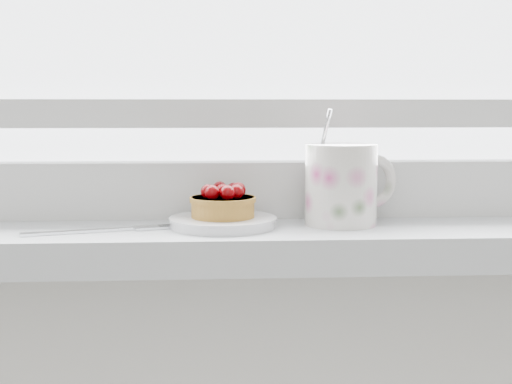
{
  "coord_description": "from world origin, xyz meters",
  "views": [
    {
      "loc": [
        -0.04,
        1.07,
        1.08
      ],
      "look_at": [
        0.01,
        1.88,
        0.98
      ],
      "focal_mm": 50.0,
      "sensor_mm": 36.0,
      "label": 1
    }
  ],
  "objects": [
    {
      "name": "raspberry_tart",
      "position": [
        -0.03,
        1.88,
        0.97
      ],
      "size": [
        0.08,
        0.08,
        0.04
      ],
      "color": "#91601F",
      "rests_on": "saucer"
    },
    {
      "name": "floral_mug",
      "position": [
        0.12,
        1.9,
        0.99
      ],
      "size": [
        0.13,
        0.11,
        0.14
      ],
      "color": "silver",
      "rests_on": "windowsill"
    },
    {
      "name": "saucer",
      "position": [
        -0.03,
        1.88,
        0.95
      ],
      "size": [
        0.12,
        0.12,
        0.01
      ],
      "primitive_type": "cylinder",
      "color": "silver",
      "rests_on": "windowsill"
    },
    {
      "name": "fork",
      "position": [
        -0.16,
        1.87,
        0.94
      ],
      "size": [
        0.18,
        0.07,
        0.0
      ],
      "color": "silver",
      "rests_on": "windowsill"
    }
  ]
}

